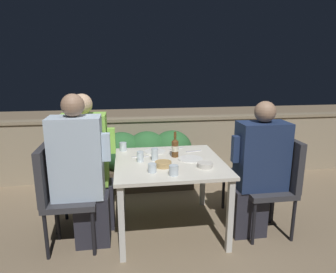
{
  "coord_description": "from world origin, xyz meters",
  "views": [
    {
      "loc": [
        -0.4,
        -2.66,
        1.61
      ],
      "look_at": [
        0.0,
        0.08,
        0.92
      ],
      "focal_mm": 32.0,
      "sensor_mm": 36.0,
      "label": 1
    }
  ],
  "objects_px": {
    "chair_left_far": "(68,175)",
    "person_green_blouse": "(89,163)",
    "person_navy_jumper": "(257,170)",
    "beer_bottle": "(175,147)",
    "chair_right_far": "(258,166)",
    "person_blue_shirt": "(81,172)",
    "chair_right_near": "(277,177)",
    "chair_left_near": "(58,188)"
  },
  "relations": [
    {
      "from": "chair_left_far",
      "to": "person_green_blouse",
      "type": "height_order",
      "value": "person_green_blouse"
    },
    {
      "from": "person_navy_jumper",
      "to": "beer_bottle",
      "type": "bearing_deg",
      "value": 156.4
    },
    {
      "from": "chair_left_near",
      "to": "person_green_blouse",
      "type": "height_order",
      "value": "person_green_blouse"
    },
    {
      "from": "person_green_blouse",
      "to": "chair_right_far",
      "type": "relative_size",
      "value": 1.43
    },
    {
      "from": "chair_right_near",
      "to": "beer_bottle",
      "type": "bearing_deg",
      "value": 161.19
    },
    {
      "from": "beer_bottle",
      "to": "person_navy_jumper",
      "type": "bearing_deg",
      "value": -23.6
    },
    {
      "from": "chair_left_far",
      "to": "beer_bottle",
      "type": "xyz_separation_m",
      "value": [
        1.03,
        -0.02,
        0.24
      ]
    },
    {
      "from": "person_green_blouse",
      "to": "person_blue_shirt",
      "type": "bearing_deg",
      "value": -97.0
    },
    {
      "from": "chair_left_far",
      "to": "person_navy_jumper",
      "type": "height_order",
      "value": "person_navy_jumper"
    },
    {
      "from": "person_blue_shirt",
      "to": "person_navy_jumper",
      "type": "relative_size",
      "value": 1.07
    },
    {
      "from": "chair_right_near",
      "to": "person_navy_jumper",
      "type": "height_order",
      "value": "person_navy_jumper"
    },
    {
      "from": "chair_right_far",
      "to": "person_navy_jumper",
      "type": "bearing_deg",
      "value": -115.88
    },
    {
      "from": "chair_left_near",
      "to": "person_navy_jumper",
      "type": "height_order",
      "value": "person_navy_jumper"
    },
    {
      "from": "chair_left_far",
      "to": "chair_right_far",
      "type": "relative_size",
      "value": 1.0
    },
    {
      "from": "chair_right_far",
      "to": "beer_bottle",
      "type": "distance_m",
      "value": 0.91
    },
    {
      "from": "chair_left_near",
      "to": "person_blue_shirt",
      "type": "height_order",
      "value": "person_blue_shirt"
    },
    {
      "from": "person_green_blouse",
      "to": "beer_bottle",
      "type": "height_order",
      "value": "person_green_blouse"
    },
    {
      "from": "person_navy_jumper",
      "to": "person_green_blouse",
      "type": "bearing_deg",
      "value": 167.8
    },
    {
      "from": "person_navy_jumper",
      "to": "beer_bottle",
      "type": "distance_m",
      "value": 0.8
    },
    {
      "from": "person_blue_shirt",
      "to": "person_navy_jumper",
      "type": "bearing_deg",
      "value": -1.76
    },
    {
      "from": "chair_left_near",
      "to": "person_green_blouse",
      "type": "xyz_separation_m",
      "value": [
        0.24,
        0.29,
        0.11
      ]
    },
    {
      "from": "person_blue_shirt",
      "to": "beer_bottle",
      "type": "relative_size",
      "value": 5.4
    },
    {
      "from": "chair_left_far",
      "to": "chair_right_near",
      "type": "relative_size",
      "value": 1.0
    },
    {
      "from": "chair_left_near",
      "to": "person_blue_shirt",
      "type": "relative_size",
      "value": 0.68
    },
    {
      "from": "chair_left_near",
      "to": "person_navy_jumper",
      "type": "distance_m",
      "value": 1.79
    },
    {
      "from": "chair_left_far",
      "to": "beer_bottle",
      "type": "height_order",
      "value": "beer_bottle"
    },
    {
      "from": "chair_right_far",
      "to": "beer_bottle",
      "type": "xyz_separation_m",
      "value": [
        -0.88,
        -0.02,
        0.24
      ]
    },
    {
      "from": "person_green_blouse",
      "to": "person_navy_jumper",
      "type": "relative_size",
      "value": 1.04
    },
    {
      "from": "person_green_blouse",
      "to": "chair_right_far",
      "type": "bearing_deg",
      "value": 0.01
    },
    {
      "from": "person_green_blouse",
      "to": "chair_right_near",
      "type": "xyz_separation_m",
      "value": [
        1.75,
        -0.33,
        -0.11
      ]
    },
    {
      "from": "chair_left_far",
      "to": "chair_right_near",
      "type": "xyz_separation_m",
      "value": [
        1.95,
        -0.33,
        0.0
      ]
    },
    {
      "from": "person_blue_shirt",
      "to": "chair_right_near",
      "type": "xyz_separation_m",
      "value": [
        1.79,
        -0.05,
        -0.13
      ]
    },
    {
      "from": "person_blue_shirt",
      "to": "beer_bottle",
      "type": "distance_m",
      "value": 0.91
    },
    {
      "from": "person_blue_shirt",
      "to": "chair_left_far",
      "type": "relative_size",
      "value": 1.46
    },
    {
      "from": "chair_left_far",
      "to": "chair_right_far",
      "type": "bearing_deg",
      "value": 0.01
    },
    {
      "from": "chair_left_far",
      "to": "chair_right_far",
      "type": "xyz_separation_m",
      "value": [
        1.91,
        0.0,
        0.0
      ]
    },
    {
      "from": "person_navy_jumper",
      "to": "beer_bottle",
      "type": "height_order",
      "value": "person_navy_jumper"
    },
    {
      "from": "chair_left_near",
      "to": "chair_right_far",
      "type": "relative_size",
      "value": 1.0
    },
    {
      "from": "person_blue_shirt",
      "to": "chair_right_far",
      "type": "distance_m",
      "value": 1.77
    },
    {
      "from": "chair_left_far",
      "to": "person_green_blouse",
      "type": "relative_size",
      "value": 0.7
    },
    {
      "from": "chair_right_far",
      "to": "chair_left_near",
      "type": "bearing_deg",
      "value": -171.63
    },
    {
      "from": "beer_bottle",
      "to": "chair_left_near",
      "type": "bearing_deg",
      "value": -165.99
    }
  ]
}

